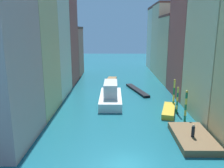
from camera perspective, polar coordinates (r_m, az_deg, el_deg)
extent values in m
plane|color=#196070|center=(44.76, 1.94, -2.34)|extent=(154.00, 154.00, 0.00)
cube|color=#DBB77A|center=(34.83, -20.14, 9.11)|extent=(6.65, 9.16, 19.99)
cube|color=beige|center=(43.87, -15.80, 10.38)|extent=(6.65, 9.72, 20.41)
cube|color=#B25147|center=(53.55, -12.83, 11.46)|extent=(6.65, 9.72, 21.28)
cube|color=#C6705B|center=(63.37, -10.61, 7.70)|extent=(6.65, 9.01, 12.26)
cube|color=brown|center=(63.10, -10.87, 13.52)|extent=(6.79, 9.19, 0.61)
cube|color=beige|center=(34.28, 25.59, 8.03)|extent=(6.65, 11.09, 19.35)
cube|color=#B25147|center=(44.62, 19.70, 10.93)|extent=(6.65, 10.78, 21.61)
cube|color=beige|center=(55.65, 15.66, 8.02)|extent=(6.65, 11.24, 14.83)
cube|color=brown|center=(55.54, 16.17, 15.90)|extent=(6.79, 11.47, 0.48)
cube|color=beige|center=(66.12, 13.32, 10.53)|extent=(6.65, 10.38, 18.54)
cube|color=brown|center=(66.40, 13.78, 18.76)|extent=(6.79, 10.59, 0.51)
cube|color=beige|center=(75.95, 11.65, 10.80)|extent=(6.65, 9.16, 18.23)
cube|color=brown|center=(76.18, 12.00, 17.96)|extent=(6.79, 9.34, 0.77)
cube|color=brown|center=(27.76, 19.37, -12.42)|extent=(3.95, 7.06, 0.73)
cylinder|color=black|center=(26.83, 19.47, -11.11)|extent=(0.36, 0.36, 1.18)
sphere|color=tan|center=(26.55, 19.59, -9.69)|extent=(0.26, 0.26, 0.26)
cylinder|color=#197247|center=(32.79, 17.61, -8.17)|extent=(0.29, 0.29, 0.81)
cylinder|color=#E5D14C|center=(32.51, 17.71, -6.84)|extent=(0.29, 0.29, 0.81)
cylinder|color=#197247|center=(32.25, 17.82, -5.48)|extent=(0.29, 0.29, 0.81)
cylinder|color=#E5D14C|center=(32.01, 17.92, -4.11)|extent=(0.29, 0.29, 0.81)
cylinder|color=#197247|center=(31.79, 18.02, -2.71)|extent=(0.29, 0.29, 0.81)
sphere|color=gold|center=(31.65, 18.09, -1.81)|extent=(0.32, 0.32, 0.32)
cylinder|color=#197247|center=(35.53, 15.73, -6.52)|extent=(0.26, 0.26, 0.63)
cylinder|color=#E5D14C|center=(35.33, 15.80, -5.56)|extent=(0.26, 0.26, 0.63)
cylinder|color=#197247|center=(35.14, 15.86, -4.58)|extent=(0.26, 0.26, 0.63)
cylinder|color=#E5D14C|center=(34.95, 15.93, -3.60)|extent=(0.26, 0.26, 0.63)
cylinder|color=#197247|center=(34.78, 15.99, -2.60)|extent=(0.26, 0.26, 0.63)
cylinder|color=#E5D14C|center=(34.62, 16.06, -1.60)|extent=(0.26, 0.26, 0.63)
sphere|color=gold|center=(34.52, 16.10, -0.93)|extent=(0.28, 0.28, 0.28)
cylinder|color=#197247|center=(37.88, 14.95, -4.87)|extent=(0.29, 0.29, 1.08)
cylinder|color=#E5D14C|center=(37.57, 15.05, -3.31)|extent=(0.29, 0.29, 1.08)
cylinder|color=#197247|center=(37.28, 15.14, -1.72)|extent=(0.29, 0.29, 1.08)
cylinder|color=#E5D14C|center=(37.03, 15.24, -0.11)|extent=(0.29, 0.29, 1.08)
sphere|color=gold|center=(36.89, 15.31, 0.88)|extent=(0.31, 0.31, 0.31)
cube|color=white|center=(38.99, -0.34, -3.68)|extent=(3.59, 10.20, 1.34)
cube|color=silver|center=(38.50, -0.34, -1.15)|extent=(2.18, 5.50, 2.22)
cube|color=black|center=(46.56, 6.22, -1.52)|extent=(3.96, 9.91, 0.43)
cube|color=olive|center=(55.25, -0.17, 1.02)|extent=(2.71, 5.35, 0.62)
cube|color=gold|center=(35.37, 13.90, -6.40)|extent=(3.32, 6.43, 0.74)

